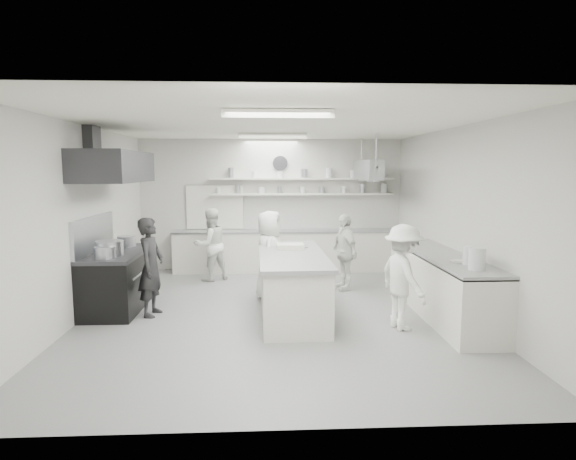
{
  "coord_description": "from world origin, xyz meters",
  "views": [
    {
      "loc": [
        -0.17,
        -7.44,
        2.3
      ],
      "look_at": [
        0.24,
        0.6,
        1.27
      ],
      "focal_mm": 29.5,
      "sensor_mm": 36.0,
      "label": 1
    }
  ],
  "objects_px": {
    "cook_stove": "(151,267)",
    "back_counter": "(285,251)",
    "stove": "(119,282)",
    "prep_island": "(292,285)",
    "right_counter": "(441,285)",
    "cook_back": "(210,245)"
  },
  "relations": [
    {
      "from": "cook_stove",
      "to": "back_counter",
      "type": "bearing_deg",
      "value": -26.49
    },
    {
      "from": "back_counter",
      "to": "stove",
      "type": "bearing_deg",
      "value": -136.01
    },
    {
      "from": "stove",
      "to": "prep_island",
      "type": "xyz_separation_m",
      "value": [
        2.86,
        -0.49,
        0.02
      ]
    },
    {
      "from": "stove",
      "to": "right_counter",
      "type": "height_order",
      "value": "right_counter"
    },
    {
      "from": "prep_island",
      "to": "cook_stove",
      "type": "relative_size",
      "value": 1.63
    },
    {
      "from": "back_counter",
      "to": "right_counter",
      "type": "distance_m",
      "value": 4.13
    },
    {
      "from": "cook_back",
      "to": "right_counter",
      "type": "bearing_deg",
      "value": 113.06
    },
    {
      "from": "prep_island",
      "to": "right_counter",
      "type": "bearing_deg",
      "value": -3.79
    },
    {
      "from": "back_counter",
      "to": "cook_stove",
      "type": "relative_size",
      "value": 3.2
    },
    {
      "from": "back_counter",
      "to": "prep_island",
      "type": "relative_size",
      "value": 1.96
    },
    {
      "from": "right_counter",
      "to": "cook_back",
      "type": "xyz_separation_m",
      "value": [
        -3.94,
        2.55,
        0.29
      ]
    },
    {
      "from": "stove",
      "to": "cook_stove",
      "type": "xyz_separation_m",
      "value": [
        0.64,
        -0.42,
        0.33
      ]
    },
    {
      "from": "cook_stove",
      "to": "cook_back",
      "type": "distance_m",
      "value": 2.47
    },
    {
      "from": "stove",
      "to": "back_counter",
      "type": "xyz_separation_m",
      "value": [
        2.9,
        2.8,
        0.01
      ]
    },
    {
      "from": "back_counter",
      "to": "prep_island",
      "type": "distance_m",
      "value": 3.29
    },
    {
      "from": "stove",
      "to": "prep_island",
      "type": "distance_m",
      "value": 2.9
    },
    {
      "from": "back_counter",
      "to": "right_counter",
      "type": "xyz_separation_m",
      "value": [
        2.35,
        -3.4,
        0.01
      ]
    },
    {
      "from": "back_counter",
      "to": "right_counter",
      "type": "bearing_deg",
      "value": -55.35
    },
    {
      "from": "back_counter",
      "to": "cook_back",
      "type": "xyz_separation_m",
      "value": [
        -1.59,
        -0.85,
        0.3
      ]
    },
    {
      "from": "cook_stove",
      "to": "cook_back",
      "type": "bearing_deg",
      "value": -7.14
    },
    {
      "from": "cook_stove",
      "to": "cook_back",
      "type": "xyz_separation_m",
      "value": [
        0.67,
        2.37,
        -0.03
      ]
    },
    {
      "from": "stove",
      "to": "cook_stove",
      "type": "distance_m",
      "value": 0.84
    }
  ]
}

